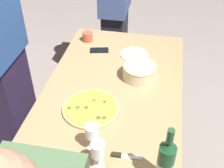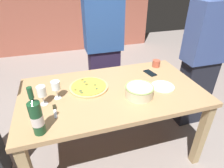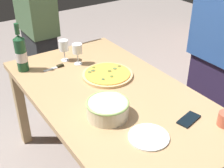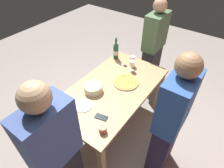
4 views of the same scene
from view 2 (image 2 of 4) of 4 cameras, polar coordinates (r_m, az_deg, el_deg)
The scene contains 13 objects.
ground_plane at distance 2.19m, azimuth 0.00°, elevation -18.54°, with size 8.00×8.00×0.00m, color gray.
dining_table at distance 1.75m, azimuth 0.00°, elevation -4.36°, with size 1.60×0.90×0.75m.
pizza at distance 1.73m, azimuth -6.98°, elevation -0.89°, with size 0.35×0.35×0.03m.
serving_bowl at distance 1.61m, azimuth 8.17°, elevation -2.03°, with size 0.24×0.24×0.10m.
wine_bottle at distance 1.29m, azimuth -21.71°, elevation -8.98°, with size 0.08×0.08×0.35m.
wine_glass_near_pizza at distance 1.60m, azimuth -16.52°, elevation -0.56°, with size 0.07×0.07×0.16m.
wine_glass_by_bottle at distance 1.56m, azimuth -20.34°, elevation -2.31°, with size 0.07×0.07×0.16m.
cup_amber at distance 2.16m, azimuth 13.10°, elevation 6.00°, with size 0.08×0.08×0.08m, color #B7543C.
side_plate at distance 1.80m, azimuth 14.93°, elevation -0.70°, with size 0.21×0.21×0.01m, color white.
cell_phone at distance 2.01m, azimuth 11.33°, elevation 3.27°, with size 0.07×0.14×0.01m, color black.
pizza_knife at distance 1.52m, azimuth -16.78°, elevation -7.37°, with size 0.03×0.16×0.02m.
person_host at distance 2.44m, azimuth -2.49°, elevation 10.76°, with size 0.46×0.24×1.65m.
person_guest_right at distance 2.30m, azimuth 25.51°, elevation 6.88°, with size 0.43×0.24×1.67m.
Camera 2 is at (-0.41, -1.37, 1.66)m, focal length 30.52 mm.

